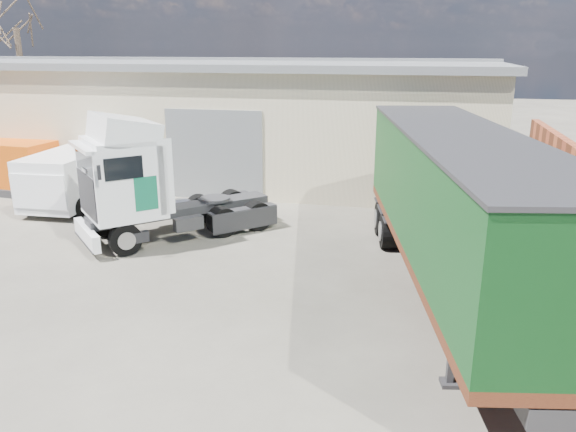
% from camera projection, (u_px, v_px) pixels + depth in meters
% --- Properties ---
extents(ground, '(120.00, 120.00, 0.00)m').
position_uv_depth(ground, '(151.00, 313.00, 13.14)').
color(ground, '#2A2822').
rests_on(ground, ground).
extents(warehouse, '(30.60, 12.60, 5.42)m').
position_uv_depth(warehouse, '(180.00, 114.00, 28.56)').
color(warehouse, beige).
rests_on(warehouse, ground).
extents(bare_tree, '(4.00, 4.00, 9.60)m').
position_uv_depth(bare_tree, '(14.00, 11.00, 33.31)').
color(bare_tree, '#382B21').
rests_on(bare_tree, ground).
extents(tractor_unit, '(5.86, 5.85, 4.09)m').
position_uv_depth(tractor_unit, '(148.00, 187.00, 17.61)').
color(tractor_unit, black).
rests_on(tractor_unit, ground).
extents(box_trailer, '(4.85, 12.52, 4.07)m').
position_uv_depth(box_trailer, '(456.00, 199.00, 13.39)').
color(box_trailer, '#2D2D30').
rests_on(box_trailer, ground).
extents(panel_van, '(2.36, 5.29, 2.13)m').
position_uv_depth(panel_van, '(75.00, 177.00, 21.72)').
color(panel_van, black).
rests_on(panel_van, ground).
extents(orange_skip, '(3.60, 2.43, 2.15)m').
position_uv_depth(orange_skip, '(16.00, 170.00, 23.75)').
color(orange_skip, '#2D2D30').
rests_on(orange_skip, ground).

